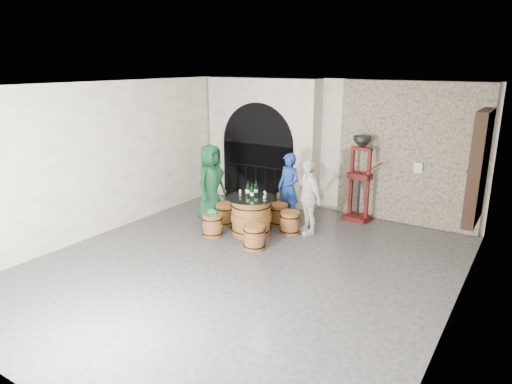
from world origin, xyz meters
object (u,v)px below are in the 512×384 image
Objects in this scene: side_barrel at (285,205)px; corking_press at (360,172)px; barrel_table at (251,216)px; wine_bottle_right at (256,189)px; barrel_stool_near_right at (254,237)px; wine_bottle_left at (248,190)px; barrel_stool_left at (225,214)px; person_blue at (289,188)px; barrel_stool_far at (279,214)px; barrel_stool_right at (290,223)px; person_green at (211,183)px; barrel_stool_near_left at (212,225)px; wine_bottle_center at (252,193)px; person_white at (308,197)px.

corking_press is (1.55, 0.71, 0.87)m from side_barrel.
wine_bottle_right reaches higher than barrel_table.
barrel_stool_near_right is at bearing -105.37° from corking_press.
wine_bottle_left is 1.00× the size of wine_bottle_right.
person_blue reaches higher than barrel_stool_left.
barrel_table is 3.28× the size of wine_bottle_right.
barrel_stool_left is 1.56m from barrel_stool_near_right.
person_blue reaches higher than barrel_stool_far.
barrel_stool_right is 1.14m from barrel_stool_near_right.
person_green reaches higher than barrel_stool_right.
barrel_stool_near_left is (-0.84, -1.36, 0.00)m from barrel_stool_far.
wine_bottle_center is at bearing -88.36° from person_blue.
person_green is at bearing 168.85° from barrel_table.
side_barrel is at bearing 87.31° from barrel_table.
barrel_stool_near_left is at bearing -106.40° from person_blue.
barrel_stool_far is at bearing 58.37° from barrel_stool_near_left.
corking_press is at bearing 48.71° from person_blue.
person_green is (-1.27, 0.25, 0.49)m from barrel_table.
corking_press is (1.73, 2.03, 0.20)m from wine_bottle_left.
person_white is at bearing 26.29° from wine_bottle_right.
person_green reaches higher than barrel_table.
barrel_stool_near_left is 1.50× the size of wine_bottle_left.
wine_bottle_right is (0.82, 0.02, 0.71)m from barrel_stool_left.
barrel_stool_left is 1.00m from wine_bottle_left.
barrel_table reaches higher than barrel_stool_near_right.
barrel_stool_near_right is 1.88m from person_blue.
person_white reaches higher than barrel_table.
side_barrel is (-0.44, 2.03, 0.04)m from barrel_stool_near_right.
wine_bottle_center is 0.26m from wine_bottle_right.
side_barrel is at bearing 86.98° from wine_bottle_right.
corking_press is at bearing 54.36° from wine_bottle_center.
side_barrel is (-0.15, 0.56, 0.04)m from barrel_stool_far.
barrel_table reaches higher than barrel_stool_near_left.
wine_bottle_right is at bearing 104.46° from wine_bottle_center.
barrel_stool_far is 1.50× the size of wine_bottle_right.
barrel_stool_near_right is 1.00× the size of barrel_stool_near_left.
barrel_stool_near_right is (1.33, -0.82, 0.00)m from barrel_stool_left.
person_white is (0.31, 0.21, 0.56)m from barrel_stool_right.
person_blue is 0.81× the size of corking_press.
barrel_stool_left is 3.23m from corking_press.
barrel_stool_far is 0.59m from barrel_stool_right.
barrel_stool_left is (-0.82, 0.16, -0.16)m from barrel_table.
corking_press is (1.61, 1.90, 0.20)m from wine_bottle_right.
barrel_table is 1.86× the size of side_barrel.
person_white is at bearing 15.74° from barrel_stool_left.
barrel_stool_right is 0.27× the size of person_green.
barrel_stool_right is (0.48, -0.34, 0.00)m from barrel_stool_far.
person_blue is at bearing -64.85° from person_green.
wine_bottle_center reaches higher than side_barrel.
wine_bottle_center is (0.18, -0.13, 0.00)m from wine_bottle_left.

